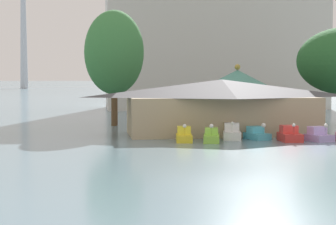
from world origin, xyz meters
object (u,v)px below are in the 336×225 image
object	(u,v)px
green_roof_pavilion	(237,94)
pedal_boat_lavender	(318,135)
pedal_boat_white	(232,133)
shoreline_tree_mid	(114,53)
pedal_boat_lime	(211,136)
background_building_block	(214,30)
boathouse	(222,106)
pedal_boat_red	(290,135)
pedal_boat_cyan	(257,134)
pedal_boat_yellow	(184,136)

from	to	relation	value
green_roof_pavilion	pedal_boat_lavender	bearing A→B (deg)	-84.71
pedal_boat_white	shoreline_tree_mid	size ratio (longest dim) A/B	0.22
pedal_boat_lime	background_building_block	distance (m)	57.74
pedal_boat_lavender	boathouse	size ratio (longest dim) A/B	0.13
pedal_boat_white	pedal_boat_red	xyz separation A→B (m)	(4.64, -2.02, -0.04)
pedal_boat_lime	boathouse	world-z (taller)	boathouse
pedal_boat_lime	boathouse	bearing A→B (deg)	172.07
boathouse	green_roof_pavilion	size ratio (longest dim) A/B	1.92
background_building_block	pedal_boat_lime	bearing A→B (deg)	-102.17
pedal_boat_white	green_roof_pavilion	size ratio (longest dim) A/B	0.29
pedal_boat_cyan	pedal_boat_red	world-z (taller)	pedal_boat_red
pedal_boat_white	pedal_boat_lavender	distance (m)	7.50
pedal_boat_cyan	shoreline_tree_mid	xyz separation A→B (m)	(-11.98, 16.67, 7.87)
boathouse	pedal_boat_white	bearing A→B (deg)	-91.57
pedal_boat_red	background_building_block	bearing A→B (deg)	177.75
pedal_boat_lime	pedal_boat_white	size ratio (longest dim) A/B	1.06
pedal_boat_white	green_roof_pavilion	world-z (taller)	green_roof_pavilion
shoreline_tree_mid	pedal_boat_cyan	bearing A→B (deg)	-54.32
pedal_boat_lime	background_building_block	size ratio (longest dim) A/B	0.08
pedal_boat_lime	pedal_boat_red	world-z (taller)	pedal_boat_lime
pedal_boat_red	green_roof_pavilion	size ratio (longest dim) A/B	0.29
pedal_boat_white	pedal_boat_red	distance (m)	5.06
pedal_boat_lime	pedal_boat_white	bearing A→B (deg)	142.51
pedal_boat_yellow	pedal_boat_white	distance (m)	4.66
background_building_block	pedal_boat_yellow	bearing A→B (deg)	-104.58
pedal_boat_red	boathouse	size ratio (longest dim) A/B	0.15
pedal_boat_lavender	green_roof_pavilion	size ratio (longest dim) A/B	0.26
shoreline_tree_mid	pedal_boat_yellow	bearing A→B (deg)	-73.51
pedal_boat_cyan	pedal_boat_lavender	xyz separation A→B (m)	(4.89, -2.11, 0.03)
shoreline_tree_mid	pedal_boat_lavender	bearing A→B (deg)	-48.09
pedal_boat_white	pedal_boat_red	size ratio (longest dim) A/B	1.00
pedal_boat_red	background_building_block	xyz separation A→B (m)	(4.95, 54.98, 13.38)
pedal_boat_lavender	background_building_block	bearing A→B (deg)	161.22
boathouse	background_building_block	bearing A→B (deg)	78.90
pedal_boat_red	pedal_boat_lavender	world-z (taller)	pedal_boat_red
pedal_boat_lime	green_roof_pavilion	size ratio (longest dim) A/B	0.30
pedal_boat_cyan	pedal_boat_red	distance (m)	3.01
background_building_block	pedal_boat_white	bearing A→B (deg)	-100.27
pedal_boat_lime	pedal_boat_white	xyz separation A→B (m)	(2.25, 1.94, 0.09)
pedal_boat_cyan	boathouse	bearing A→B (deg)	-174.97
pedal_boat_white	background_building_block	bearing A→B (deg)	-179.07
boathouse	pedal_boat_yellow	bearing A→B (deg)	-127.89
pedal_boat_lime	pedal_boat_lavender	distance (m)	9.39
green_roof_pavilion	shoreline_tree_mid	bearing A→B (deg)	-171.63
background_building_block	pedal_boat_cyan	bearing A→B (deg)	-97.87
pedal_boat_lime	shoreline_tree_mid	size ratio (longest dim) A/B	0.23
pedal_boat_white	pedal_boat_cyan	size ratio (longest dim) A/B	1.06
green_roof_pavilion	pedal_boat_lime	bearing A→B (deg)	-109.85
green_roof_pavilion	background_building_block	distance (m)	36.08
pedal_boat_cyan	shoreline_tree_mid	distance (m)	21.99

